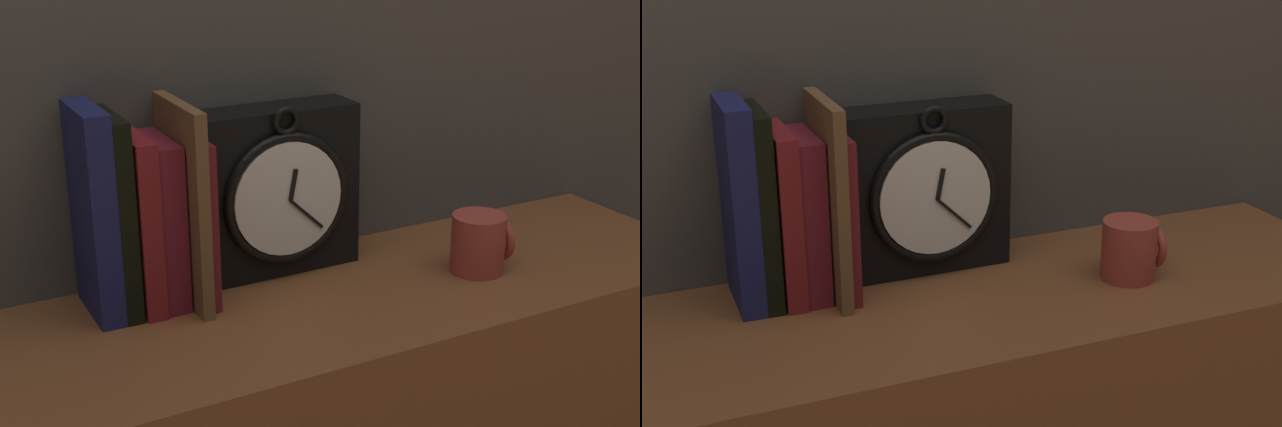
% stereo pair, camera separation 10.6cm
% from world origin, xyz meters
% --- Properties ---
extents(clock, '(0.23, 0.08, 0.24)m').
position_xyz_m(clock, '(-0.01, 0.11, 1.05)').
color(clock, black).
rests_on(clock, bookshelf).
extents(book_slot0_navy, '(0.03, 0.11, 0.26)m').
position_xyz_m(book_slot0_navy, '(-0.25, 0.10, 1.07)').
color(book_slot0_navy, '#191B4D').
rests_on(book_slot0_navy, bookshelf).
extents(book_slot1_black, '(0.02, 0.11, 0.25)m').
position_xyz_m(book_slot1_black, '(-0.23, 0.10, 1.06)').
color(book_slot1_black, black).
rests_on(book_slot1_black, bookshelf).
extents(book_slot2_maroon, '(0.03, 0.12, 0.22)m').
position_xyz_m(book_slot2_maroon, '(-0.20, 0.10, 1.05)').
color(book_slot2_maroon, maroon).
rests_on(book_slot2_maroon, bookshelf).
extents(book_slot3_maroon, '(0.03, 0.11, 0.21)m').
position_xyz_m(book_slot3_maroon, '(-0.17, 0.10, 1.05)').
color(book_slot3_maroon, maroon).
rests_on(book_slot3_maroon, bookshelf).
extents(book_slot4_brown, '(0.02, 0.15, 0.26)m').
position_xyz_m(book_slot4_brown, '(-0.15, 0.08, 1.07)').
color(book_slot4_brown, brown).
rests_on(book_slot4_brown, bookshelf).
extents(book_slot5_maroon, '(0.01, 0.13, 0.21)m').
position_xyz_m(book_slot5_maroon, '(-0.13, 0.09, 1.05)').
color(book_slot5_maroon, maroon).
rests_on(book_slot5_maroon, bookshelf).
extents(mug, '(0.08, 0.07, 0.08)m').
position_xyz_m(mug, '(0.24, -0.02, 0.98)').
color(mug, '#9E382D').
rests_on(mug, bookshelf).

